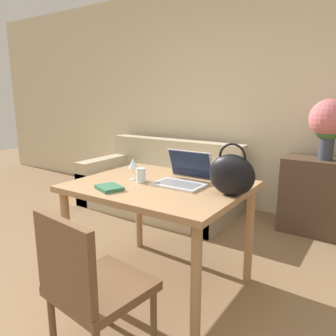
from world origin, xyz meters
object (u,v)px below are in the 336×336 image
couch (160,186)px  handbag (232,174)px  wine_glass (133,164)px  flower_vase (329,122)px  laptop (184,175)px  drinking_glass (141,175)px  chair (90,284)px

couch → handbag: size_ratio=5.80×
wine_glass → flower_vase: (1.04, 1.64, 0.24)m
laptop → wine_glass: bearing=-163.3°
couch → drinking_glass: size_ratio=18.08×
drinking_glass → flower_vase: 1.95m
laptop → handbag: bearing=-12.5°
chair → couch: bearing=123.5°
laptop → drinking_glass: size_ratio=3.32×
handbag → flower_vase: (0.29, 1.62, 0.22)m
couch → flower_vase: bearing=7.5°
wine_glass → couch: bearing=118.0°
chair → wine_glass: 0.98m
wine_glass → drinking_glass: bearing=-21.1°
laptop → wine_glass: 0.39m
drinking_glass → handbag: size_ratio=0.32×
chair → flower_vase: flower_vase is taller
drinking_glass → wine_glass: bearing=158.9°
chair → drinking_glass: 0.89m
couch → wine_glass: 1.71m
couch → handbag: 2.13m
couch → flower_vase: flower_vase is taller
laptop → flower_vase: bearing=66.3°
chair → laptop: 0.98m
couch → wine_glass: size_ratio=11.99×
laptop → chair: bearing=-89.3°
couch → wine_glass: wine_glass is taller
drinking_glass → handbag: (0.65, 0.06, 0.08)m
couch → drinking_glass: (0.85, -1.44, 0.55)m
wine_glass → handbag: bearing=1.9°
couch → drinking_glass: bearing=-59.5°
drinking_glass → handbag: 0.66m
chair → drinking_glass: bearing=116.4°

